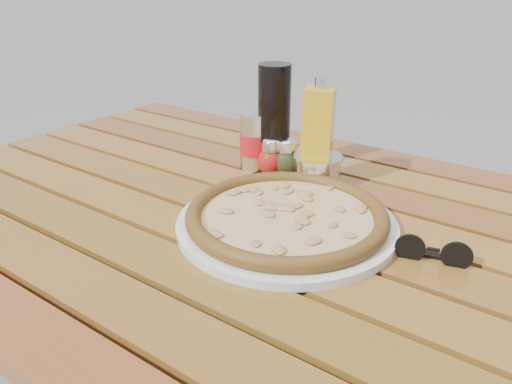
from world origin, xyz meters
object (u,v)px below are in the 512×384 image
Objects in this scene: pizza at (287,215)px; pepper_shaker at (271,157)px; dark_bottle at (274,119)px; soda_can at (256,141)px; oregano_shaker at (287,158)px; olive_oil_cruet at (317,137)px; table at (250,249)px; plate at (286,224)px; parmesan_tin at (317,169)px; sunglasses at (433,252)px.

pizza is 5.29× the size of pepper_shaker.
dark_bottle is 0.06m from soda_can.
oregano_shaker is 0.09m from olive_oil_cruet.
soda_can is at bearing 122.74° from table.
plate reaches higher than table.
olive_oil_cruet is at bearing -123.68° from parmesan_tin.
pepper_shaker is at bearing -154.49° from oregano_shaker.
plate is 0.22m from oregano_shaker.
table is 3.23× the size of pizza.
oregano_shaker is at bearing 122.53° from pizza.
oregano_shaker is at bearing -179.47° from parmesan_tin.
pepper_shaker is 1.00× the size of oregano_shaker.
parmesan_tin reaches higher than plate.
table is 11.67× the size of soda_can.
sunglasses is (0.28, -0.15, -0.08)m from olive_oil_cruet.
pizza is at bearing -8.22° from table.
table is at bearing -78.64° from oregano_shaker.
dark_bottle is at bearing 173.21° from parmesan_tin.
olive_oil_cruet reaches higher than sunglasses.
plate is 2.94× the size of parmesan_tin.
plate is 0.02m from pizza.
table is 0.13m from pizza.
oregano_shaker is at bearing 25.51° from pepper_shaker.
soda_can is 0.15m from olive_oil_cruet.
oregano_shaker is (-0.12, 0.19, 0.02)m from pizza.
dark_bottle reaches higher than pepper_shaker.
olive_oil_cruet is at bearing 105.38° from plate.
pizza is 3.96× the size of sunglasses.
oregano_shaker reaches higher than pizza.
parmesan_tin is (-0.05, 0.19, 0.01)m from pizza.
sunglasses is at bearing -20.20° from pepper_shaker.
oregano_shaker is at bearing 122.53° from plate.
olive_oil_cruet reaches higher than plate.
parmesan_tin is at bearing -6.79° from dark_bottle.
pizza is at bearing 0.00° from plate.
dark_bottle is 0.11m from olive_oil_cruet.
table is 0.25m from olive_oil_cruet.
soda_can is at bearing 136.32° from plate.
pepper_shaker is 0.11m from olive_oil_cruet.
parmesan_tin is at bearing 104.58° from plate.
olive_oil_cruet is (0.03, 0.17, 0.17)m from table.
sunglasses is at bearing 4.28° from table.
dark_bottle reaches higher than pizza.
dark_bottle is at bearing 128.59° from pizza.
pepper_shaker is at bearing 144.35° from sunglasses.
soda_can reaches higher than parmesan_tin.
dark_bottle is at bearing 111.98° from table.
plate is 0.23m from pepper_shaker.
dark_bottle is (-0.04, 0.01, 0.07)m from oregano_shaker.
sunglasses is (0.39, -0.17, -0.09)m from dark_bottle.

